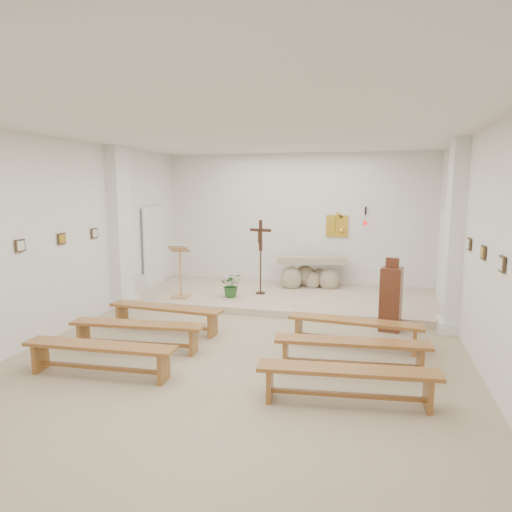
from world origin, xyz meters
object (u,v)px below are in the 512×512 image
(crucifix_stand, at_px, (261,252))
(bench_right_front, at_px, (355,327))
(bench_right_third, at_px, (347,377))
(bench_left_third, at_px, (100,352))
(bench_left_second, at_px, (137,330))
(bench_right_second, at_px, (352,348))
(altar, at_px, (310,274))
(donation_pedestal, at_px, (391,299))
(lectern, at_px, (180,271))
(bench_left_front, at_px, (165,313))

(crucifix_stand, height_order, bench_right_front, crucifix_stand)
(crucifix_stand, bearing_deg, bench_right_third, -53.82)
(bench_left_third, bearing_deg, bench_left_second, 87.14)
(crucifix_stand, distance_m, bench_right_second, 4.47)
(bench_left_second, bearing_deg, altar, 60.80)
(bench_right_second, bearing_deg, donation_pedestal, 68.96)
(lectern, relative_size, bench_left_third, 0.55)
(bench_right_front, distance_m, bench_right_third, 2.10)
(altar, xyz_separation_m, bench_left_front, (-2.16, -3.73, -0.13))
(bench_right_third, bearing_deg, bench_left_second, 156.84)
(donation_pedestal, relative_size, bench_right_second, 0.61)
(altar, height_order, lectern, lectern)
(bench_right_front, bearing_deg, bench_right_third, -84.63)
(bench_right_front, height_order, bench_right_third, same)
(altar, bearing_deg, bench_left_second, -124.44)
(lectern, xyz_separation_m, bench_left_second, (0.53, -2.95, -0.41))
(altar, distance_m, crucifix_stand, 1.60)
(altar, relative_size, bench_left_front, 0.79)
(donation_pedestal, distance_m, bench_right_front, 1.26)
(bench_right_second, bearing_deg, lectern, 138.04)
(donation_pedestal, bearing_deg, bench_right_third, -89.75)
(bench_left_front, bearing_deg, altar, 64.89)
(lectern, relative_size, bench_right_front, 0.55)
(crucifix_stand, xyz_separation_m, bench_right_second, (2.28, -3.76, -0.80))
(bench_right_third, bearing_deg, crucifix_stand, 109.27)
(altar, xyz_separation_m, bench_right_second, (1.25, -4.78, -0.13))
(bench_left_front, height_order, bench_right_third, same)
(altar, bearing_deg, bench_right_front, -81.58)
(lectern, relative_size, bench_right_third, 0.55)
(altar, bearing_deg, crucifix_stand, -145.25)
(bench_left_third, bearing_deg, bench_right_front, 28.70)
(lectern, height_order, bench_left_third, lectern)
(bench_right_front, relative_size, bench_right_second, 1.00)
(bench_right_second, bearing_deg, crucifix_stand, 116.00)
(crucifix_stand, bearing_deg, bench_left_front, -101.92)
(bench_left_front, distance_m, bench_left_second, 1.05)
(bench_left_second, bearing_deg, lectern, 95.39)
(donation_pedestal, xyz_separation_m, bench_left_third, (-4.02, -3.17, -0.25))
(lectern, distance_m, bench_right_front, 4.40)
(crucifix_stand, distance_m, bench_right_third, 5.38)
(bench_left_front, bearing_deg, crucifix_stand, 72.25)
(lectern, distance_m, bench_right_second, 4.94)
(altar, distance_m, bench_right_second, 4.94)
(donation_pedestal, relative_size, bench_left_second, 0.61)
(donation_pedestal, xyz_separation_m, bench_left_front, (-4.02, -1.07, -0.25))
(bench_left_front, distance_m, bench_right_front, 3.41)
(donation_pedestal, relative_size, bench_right_third, 0.61)
(crucifix_stand, relative_size, donation_pedestal, 1.27)
(lectern, height_order, bench_right_third, lectern)
(lectern, bearing_deg, crucifix_stand, 21.59)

